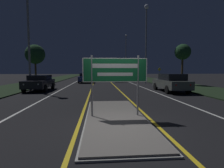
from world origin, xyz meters
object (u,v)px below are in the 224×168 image
object	(u,v)px
streetlight_left_near	(28,22)
car_approaching_0	(39,82)
car_receding_2	(112,75)
car_receding_3	(124,75)
highway_sign	(115,73)
streetlight_right_far	(126,52)
car_receding_1	(118,77)
car_approaching_1	(86,78)
streetlight_right_near	(146,30)
car_receding_0	(171,82)
warning_sign	(159,73)

from	to	relation	value
streetlight_left_near	car_approaching_0	distance (m)	5.32
car_receding_2	car_receding_3	size ratio (longest dim) A/B	1.16
highway_sign	car_receding_3	size ratio (longest dim) A/B	0.60
streetlight_right_far	car_receding_1	world-z (taller)	streetlight_right_far
car_receding_2	car_approaching_1	world-z (taller)	car_receding_2
streetlight_right_far	car_approaching_0	world-z (taller)	streetlight_right_far
car_receding_2	streetlight_left_near	bearing A→B (deg)	-114.14
streetlight_right_near	streetlight_right_far	distance (m)	19.44
streetlight_right_far	car_approaching_0	xyz separation A→B (m)	(-12.39, -27.34, -5.66)
streetlight_left_near	car_receding_2	world-z (taller)	streetlight_left_near
car_receding_0	car_receding_3	xyz separation A→B (m)	(0.22, 28.44, -0.06)
car_receding_0	warning_sign	xyz separation A→B (m)	(4.14, 14.43, 0.60)
streetlight_left_near	car_receding_0	world-z (taller)	streetlight_left_near
streetlight_right_far	warning_sign	size ratio (longest dim) A/B	4.85
car_receding_3	car_approaching_1	size ratio (longest dim) A/B	0.96
highway_sign	car_approaching_1	distance (m)	19.98
streetlight_left_near	car_approaching_0	size ratio (longest dim) A/B	2.08
streetlight_left_near	car_approaching_0	world-z (taller)	streetlight_left_near
streetlight_left_near	car_receding_2	bearing A→B (deg)	65.86
streetlight_right_near	car_receding_0	xyz separation A→B (m)	(-0.40, -9.65, -6.65)
streetlight_right_far	car_approaching_1	bearing A→B (deg)	-117.06
highway_sign	car_receding_2	bearing A→B (deg)	85.42
car_approaching_0	highway_sign	bearing A→B (deg)	-58.34
streetlight_left_near	car_receding_1	size ratio (longest dim) A/B	2.02
streetlight_left_near	streetlight_right_far	world-z (taller)	streetlight_right_far
car_receding_1	car_receding_2	distance (m)	7.26
car_receding_2	streetlight_right_near	bearing A→B (deg)	-72.04
car_approaching_0	warning_sign	distance (m)	20.34
streetlight_right_far	car_receding_1	xyz separation A→B (m)	(-3.75, -15.07, -5.68)
highway_sign	warning_sign	size ratio (longest dim) A/B	1.12
streetlight_left_near	streetlight_right_near	world-z (taller)	streetlight_right_near
streetlight_right_far	car_approaching_0	bearing A→B (deg)	-114.38
highway_sign	car_receding_2	distance (m)	29.41
car_receding_0	car_approaching_1	world-z (taller)	car_receding_0
highway_sign	car_receding_2	world-z (taller)	highway_sign
highway_sign	streetlight_left_near	xyz separation A→B (m)	(-6.64, 9.24, 4.23)
streetlight_right_near	car_receding_1	world-z (taller)	streetlight_right_near
highway_sign	car_approaching_1	size ratio (longest dim) A/B	0.58
car_receding_0	car_receding_3	world-z (taller)	car_receding_0
streetlight_right_far	car_receding_0	bearing A→B (deg)	-91.30
car_receding_1	car_receding_0	bearing A→B (deg)	-77.53
streetlight_right_near	car_approaching_1	xyz separation A→B (m)	(-8.59, 2.09, -6.73)
car_receding_2	warning_sign	size ratio (longest dim) A/B	2.15
streetlight_left_near	car_approaching_1	world-z (taller)	streetlight_left_near
streetlight_right_near	car_receding_0	distance (m)	11.73
streetlight_right_far	car_receding_2	world-z (taller)	streetlight_right_far
streetlight_right_near	warning_sign	size ratio (longest dim) A/B	4.93
highway_sign	car_receding_1	xyz separation A→B (m)	(2.61, 22.04, -1.05)
streetlight_left_near	car_receding_2	size ratio (longest dim) A/B	1.79
streetlight_right_near	car_approaching_1	bearing A→B (deg)	166.33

